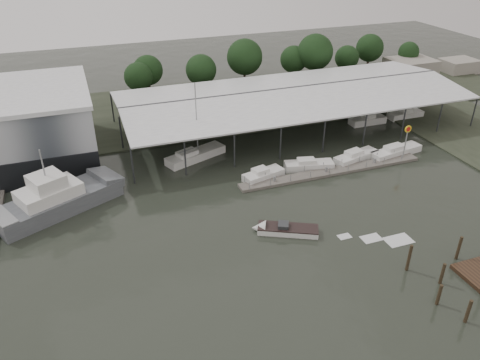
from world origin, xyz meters
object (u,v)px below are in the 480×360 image
object	(u,v)px
white_sailboat	(195,155)
speedboat_underway	(282,229)
shell_fuel_sign	(407,136)
grey_trawler	(59,198)

from	to	relation	value
white_sailboat	speedboat_underway	world-z (taller)	white_sailboat
shell_fuel_sign	grey_trawler	size ratio (longest dim) A/B	0.34
shell_fuel_sign	white_sailboat	xyz separation A→B (m)	(-29.29, 10.89, -3.28)
grey_trawler	speedboat_underway	distance (m)	27.71
grey_trawler	speedboat_underway	bearing A→B (deg)	-56.31
speedboat_underway	white_sailboat	bearing A→B (deg)	-51.36
grey_trawler	white_sailboat	xyz separation A→B (m)	(19.34, 7.75, -0.94)
grey_trawler	white_sailboat	size ratio (longest dim) A/B	1.37
white_sailboat	shell_fuel_sign	bearing A→B (deg)	-41.80
grey_trawler	speedboat_underway	xyz separation A→B (m)	(23.91, -13.95, -1.19)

